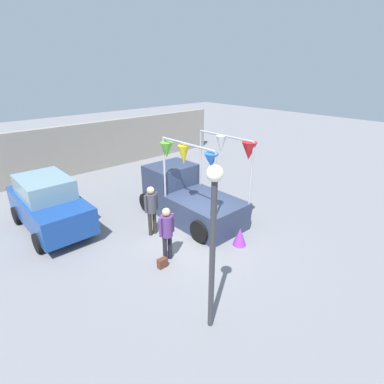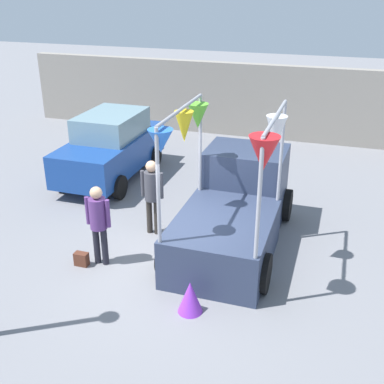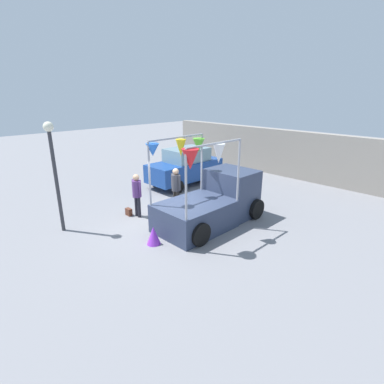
% 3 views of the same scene
% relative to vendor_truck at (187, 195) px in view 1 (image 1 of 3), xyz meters
% --- Properties ---
extents(ground_plane, '(60.00, 60.00, 0.00)m').
position_rel_vendor_truck_xyz_m(ground_plane, '(-0.86, -1.31, -0.85)').
color(ground_plane, slate).
extents(vendor_truck, '(2.39, 4.13, 3.16)m').
position_rel_vendor_truck_xyz_m(vendor_truck, '(0.00, 0.00, 0.00)').
color(vendor_truck, '#2D3851').
rests_on(vendor_truck, ground).
extents(parked_car, '(1.88, 4.00, 1.88)m').
position_rel_vendor_truck_xyz_m(parked_car, '(-4.22, 2.46, 0.09)').
color(parked_car, navy).
rests_on(parked_car, ground).
extents(person_customer, '(0.53, 0.34, 1.70)m').
position_rel_vendor_truck_xyz_m(person_customer, '(-2.34, -1.80, 0.17)').
color(person_customer, black).
rests_on(person_customer, ground).
extents(person_vendor, '(0.53, 0.34, 1.75)m').
position_rel_vendor_truck_xyz_m(person_vendor, '(-1.82, -0.29, 0.21)').
color(person_vendor, '#2D2823').
rests_on(person_vendor, ground).
extents(handbag, '(0.28, 0.16, 0.28)m').
position_rel_vendor_truck_xyz_m(handbag, '(-2.69, -2.00, -0.71)').
color(handbag, '#592D1E').
rests_on(handbag, ground).
extents(street_lamp, '(0.32, 0.32, 3.73)m').
position_rel_vendor_truck_xyz_m(street_lamp, '(-3.15, -4.38, 1.60)').
color(street_lamp, '#333338').
rests_on(street_lamp, ground).
extents(brick_boundary_wall, '(18.00, 0.36, 2.60)m').
position_rel_vendor_truck_xyz_m(brick_boundary_wall, '(-0.86, 7.66, 0.45)').
color(brick_boundary_wall, gray).
rests_on(brick_boundary_wall, ground).
extents(folded_kite_bundle_violet, '(0.54, 0.54, 0.60)m').
position_rel_vendor_truck_xyz_m(folded_kite_bundle_violet, '(-0.14, -2.72, -0.55)').
color(folded_kite_bundle_violet, purple).
rests_on(folded_kite_bundle_violet, ground).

